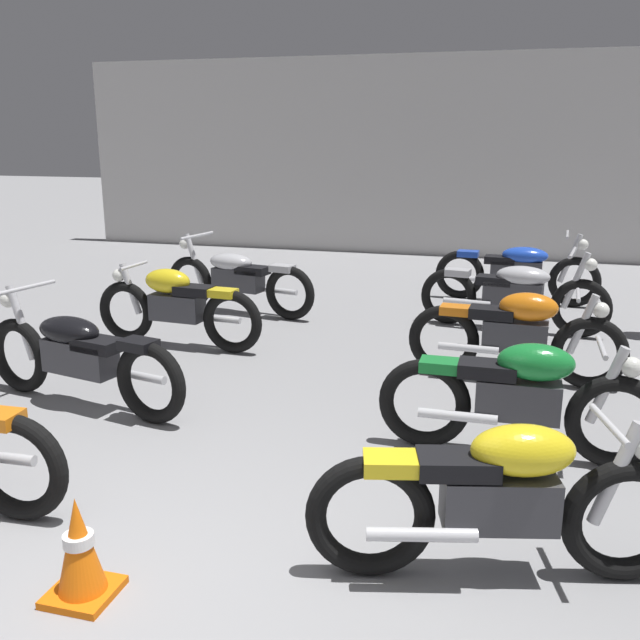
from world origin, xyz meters
TOP-DOWN VIEW (x-y plane):
  - ground_plane at (0.00, 0.00)m, footprint 60.00×60.00m
  - back_wall at (0.00, 10.91)m, footprint 13.44×0.24m
  - motorcycle_left_row_1 at (-1.73, 2.42)m, footprint 2.14×0.75m
  - motorcycle_left_row_2 at (-1.73, 4.21)m, footprint 1.97×0.48m
  - motorcycle_left_row_3 at (-1.67, 5.76)m, footprint 2.15×0.72m
  - motorcycle_right_row_0 at (1.73, 0.92)m, footprint 1.94×0.68m
  - motorcycle_right_row_1 at (1.81, 2.40)m, footprint 1.97×0.48m
  - motorcycle_right_row_2 at (1.77, 4.04)m, footprint 1.97×0.48m
  - motorcycle_right_row_3 at (1.73, 5.84)m, footprint 2.16×0.68m
  - motorcycle_right_row_4 at (1.75, 7.29)m, footprint 2.17×0.68m
  - traffic_cone at (-0.25, 0.20)m, footprint 0.32×0.32m

SIDE VIEW (x-z plane):
  - ground_plane at x=0.00m, z-range 0.00..0.00m
  - traffic_cone at x=-0.25m, z-range -0.01..0.53m
  - motorcycle_left_row_1 at x=-1.73m, z-range -0.04..0.94m
  - motorcycle_left_row_3 at x=-1.67m, z-range -0.04..0.94m
  - motorcycle_right_row_3 at x=1.73m, z-range -0.04..0.94m
  - motorcycle_right_row_4 at x=1.75m, z-range -0.04..0.94m
  - motorcycle_left_row_2 at x=-1.73m, z-range 0.02..0.90m
  - motorcycle_right_row_0 at x=1.73m, z-range 0.02..0.90m
  - motorcycle_right_row_1 at x=1.81m, z-range 0.02..0.90m
  - motorcycle_right_row_2 at x=1.77m, z-range 0.02..0.90m
  - back_wall at x=0.00m, z-range 0.00..3.60m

